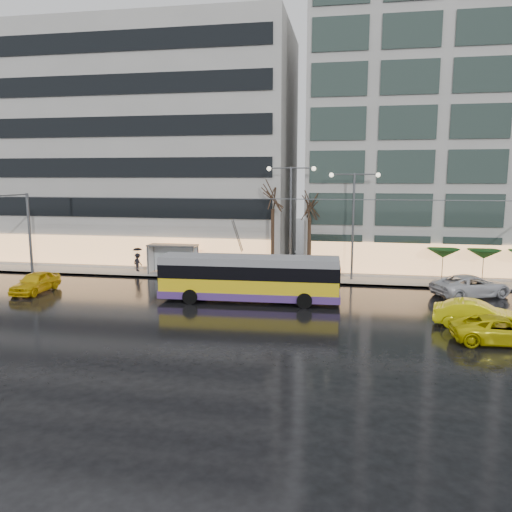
% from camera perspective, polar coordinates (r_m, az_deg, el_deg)
% --- Properties ---
extents(ground, '(140.00, 140.00, 0.00)m').
position_cam_1_polar(ground, '(31.37, -1.95, -6.45)').
color(ground, black).
rests_on(ground, ground).
extents(sidewalk, '(80.00, 10.00, 0.15)m').
position_cam_1_polar(sidewalk, '(44.55, 4.36, -1.69)').
color(sidewalk, gray).
rests_on(sidewalk, ground).
extents(kerb, '(80.00, 0.10, 0.15)m').
position_cam_1_polar(kerb, '(39.72, 3.62, -3.02)').
color(kerb, slate).
rests_on(kerb, ground).
extents(building_left, '(34.00, 14.00, 22.00)m').
position_cam_1_polar(building_left, '(53.51, -14.88, 11.76)').
color(building_left, '#A3A19C').
rests_on(building_left, sidewalk).
extents(building_right, '(32.00, 14.00, 25.00)m').
position_cam_1_polar(building_right, '(50.32, 25.37, 13.10)').
color(building_right, '#A3A19C').
rests_on(building_right, sidewalk).
extents(trolleybus, '(12.15, 4.83, 5.60)m').
position_cam_1_polar(trolleybus, '(33.65, -0.78, -2.72)').
color(trolleybus, yellow).
rests_on(trolleybus, ground).
extents(catenary, '(42.24, 5.12, 7.00)m').
position_cam_1_polar(catenary, '(38.09, 2.00, 2.84)').
color(catenary, '#595B60').
rests_on(catenary, ground).
extents(bus_shelter, '(4.20, 1.60, 2.51)m').
position_cam_1_polar(bus_shelter, '(43.33, -9.86, 0.42)').
color(bus_shelter, '#595B60').
rests_on(bus_shelter, sidewalk).
extents(street_lamp_near, '(3.96, 0.36, 9.03)m').
position_cam_1_polar(street_lamp_near, '(40.65, 3.99, 5.68)').
color(street_lamp_near, '#595B60').
rests_on(street_lamp_near, sidewalk).
extents(street_lamp_far, '(3.96, 0.36, 8.53)m').
position_cam_1_polar(street_lamp_far, '(40.43, 11.08, 5.12)').
color(street_lamp_far, '#595B60').
rests_on(street_lamp_far, sidewalk).
extents(tree_a, '(3.20, 3.20, 8.40)m').
position_cam_1_polar(tree_a, '(40.98, 1.94, 7.26)').
color(tree_a, black).
rests_on(tree_a, sidewalk).
extents(tree_b, '(3.20, 3.20, 7.70)m').
position_cam_1_polar(tree_b, '(40.89, 6.16, 6.25)').
color(tree_b, black).
rests_on(tree_b, sidewalk).
extents(parasol_a, '(2.50, 2.50, 2.65)m').
position_cam_1_polar(parasol_a, '(41.68, 20.60, 0.30)').
color(parasol_a, '#595B60').
rests_on(parasol_a, sidewalk).
extents(parasol_b, '(2.50, 2.50, 2.65)m').
position_cam_1_polar(parasol_b, '(42.33, 24.59, 0.18)').
color(parasol_b, '#595B60').
rests_on(parasol_b, sidewalk).
extents(taxi_a, '(1.83, 4.48, 1.52)m').
position_cam_1_polar(taxi_a, '(39.80, -23.90, -2.76)').
color(taxi_a, '#E5B80C').
rests_on(taxi_a, ground).
extents(taxi_b, '(4.79, 2.41, 1.51)m').
position_cam_1_polar(taxi_b, '(30.75, 23.85, -6.12)').
color(taxi_b, yellow).
rests_on(taxi_b, ground).
extents(taxi_c, '(5.06, 2.49, 1.38)m').
position_cam_1_polar(taxi_c, '(28.50, 26.29, -7.59)').
color(taxi_c, yellow).
rests_on(taxi_c, ground).
extents(sedan_silver, '(6.16, 4.78, 1.56)m').
position_cam_1_polar(sedan_silver, '(38.31, 23.40, -3.14)').
color(sedan_silver, silver).
rests_on(sedan_silver, ground).
extents(pedestrian_a, '(1.21, 1.22, 2.19)m').
position_cam_1_polar(pedestrian_a, '(41.99, -6.30, -0.23)').
color(pedestrian_a, black).
rests_on(pedestrian_a, sidewalk).
extents(pedestrian_b, '(1.06, 1.00, 1.74)m').
position_cam_1_polar(pedestrian_b, '(41.45, -3.43, -1.17)').
color(pedestrian_b, black).
rests_on(pedestrian_b, sidewalk).
extents(pedestrian_c, '(1.18, 1.12, 2.11)m').
position_cam_1_polar(pedestrian_c, '(44.88, -13.37, -0.29)').
color(pedestrian_c, black).
rests_on(pedestrian_c, sidewalk).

